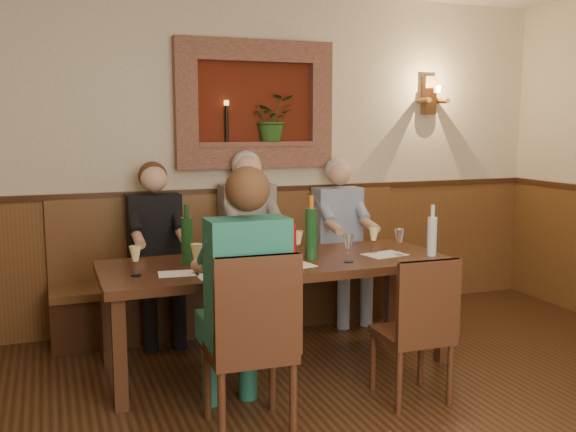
% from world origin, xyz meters
% --- Properties ---
extents(room_shell, '(6.04, 6.04, 2.82)m').
position_xyz_m(room_shell, '(0.00, 0.00, 1.89)').
color(room_shell, '#C5B495').
rests_on(room_shell, ground).
extents(wainscoting, '(6.02, 6.02, 1.15)m').
position_xyz_m(wainscoting, '(0.00, -0.00, 0.59)').
color(wainscoting, brown).
rests_on(wainscoting, ground).
extents(wall_niche, '(1.36, 0.30, 1.06)m').
position_xyz_m(wall_niche, '(0.24, 2.94, 1.81)').
color(wall_niche, '#571A0C').
rests_on(wall_niche, ground).
extents(wall_sconce, '(0.25, 0.20, 0.35)m').
position_xyz_m(wall_sconce, '(1.90, 2.93, 1.94)').
color(wall_sconce, brown).
rests_on(wall_sconce, ground).
extents(dining_table, '(2.40, 0.90, 0.75)m').
position_xyz_m(dining_table, '(0.00, 1.85, 0.68)').
color(dining_table, '#341B0F').
rests_on(dining_table, ground).
extents(bench, '(3.00, 0.45, 1.11)m').
position_xyz_m(bench, '(0.00, 2.79, 0.33)').
color(bench, '#381E0F').
rests_on(bench, ground).
extents(chair_near_left, '(0.48, 0.48, 1.03)m').
position_xyz_m(chair_near_left, '(-0.48, 0.96, 0.30)').
color(chair_near_left, '#341B0F').
rests_on(chair_near_left, ground).
extents(chair_near_right, '(0.42, 0.42, 0.91)m').
position_xyz_m(chair_near_right, '(0.58, 1.01, 0.26)').
color(chair_near_right, '#341B0F').
rests_on(chair_near_right, ground).
extents(person_bench_left, '(0.41, 0.50, 1.40)m').
position_xyz_m(person_bench_left, '(-0.69, 2.69, 0.58)').
color(person_bench_left, black).
rests_on(person_bench_left, ground).
extents(person_bench_mid, '(0.44, 0.54, 1.47)m').
position_xyz_m(person_bench_mid, '(0.07, 2.69, 0.61)').
color(person_bench_mid, '#4F4A48').
rests_on(person_bench_mid, ground).
extents(person_bench_right, '(0.41, 0.50, 1.40)m').
position_xyz_m(person_bench_right, '(0.89, 2.69, 0.58)').
color(person_bench_right, navy).
rests_on(person_bench_right, ground).
extents(person_chair_front, '(0.44, 0.54, 1.47)m').
position_xyz_m(person_chair_front, '(-0.48, 1.07, 0.61)').
color(person_chair_front, '#1B5660').
rests_on(person_chair_front, ground).
extents(spittoon_bucket, '(0.27, 0.27, 0.26)m').
position_xyz_m(spittoon_bucket, '(0.00, 1.80, 0.88)').
color(spittoon_bucket, red).
rests_on(spittoon_bucket, dining_table).
extents(wine_bottle_green_a, '(0.10, 0.10, 0.45)m').
position_xyz_m(wine_bottle_green_a, '(0.24, 1.82, 0.94)').
color(wine_bottle_green_a, '#19471E').
rests_on(wine_bottle_green_a, dining_table).
extents(wine_bottle_green_b, '(0.09, 0.09, 0.41)m').
position_xyz_m(wine_bottle_green_b, '(-0.61, 1.94, 0.92)').
color(wine_bottle_green_b, '#19471E').
rests_on(wine_bottle_green_b, dining_table).
extents(water_bottle, '(0.07, 0.07, 0.37)m').
position_xyz_m(water_bottle, '(1.10, 1.62, 0.90)').
color(water_bottle, silver).
rests_on(water_bottle, dining_table).
extents(tasting_sheet_a, '(0.27, 0.20, 0.00)m').
position_xyz_m(tasting_sheet_a, '(-0.72, 1.70, 0.75)').
color(tasting_sheet_a, white).
rests_on(tasting_sheet_a, dining_table).
extents(tasting_sheet_b, '(0.33, 0.27, 0.00)m').
position_xyz_m(tasting_sheet_b, '(0.03, 1.65, 0.75)').
color(tasting_sheet_b, white).
rests_on(tasting_sheet_b, dining_table).
extents(tasting_sheet_c, '(0.32, 0.26, 0.00)m').
position_xyz_m(tasting_sheet_c, '(0.80, 1.76, 0.75)').
color(tasting_sheet_c, white).
rests_on(tasting_sheet_c, dining_table).
extents(tasting_sheet_d, '(0.31, 0.22, 0.00)m').
position_xyz_m(tasting_sheet_d, '(-0.47, 1.57, 0.75)').
color(tasting_sheet_d, white).
rests_on(tasting_sheet_d, dining_table).
extents(wine_glass_0, '(0.08, 0.08, 0.19)m').
position_xyz_m(wine_glass_0, '(-0.98, 1.72, 0.85)').
color(wine_glass_0, '#FFF298').
rests_on(wine_glass_0, dining_table).
extents(wine_glass_1, '(0.08, 0.08, 0.19)m').
position_xyz_m(wine_glass_1, '(0.17, 1.89, 0.85)').
color(wine_glass_1, '#FFF298').
rests_on(wine_glass_1, dining_table).
extents(wine_glass_2, '(0.08, 0.08, 0.19)m').
position_xyz_m(wine_glass_2, '(-0.23, 1.60, 0.85)').
color(wine_glass_2, '#FFF298').
rests_on(wine_glass_2, dining_table).
extents(wine_glass_3, '(0.08, 0.08, 0.19)m').
position_xyz_m(wine_glass_3, '(-0.61, 1.66, 0.85)').
color(wine_glass_3, '#FFF298').
rests_on(wine_glass_3, dining_table).
extents(wine_glass_4, '(0.08, 0.08, 0.19)m').
position_xyz_m(wine_glass_4, '(0.88, 1.70, 0.85)').
color(wine_glass_4, white).
rests_on(wine_glass_4, dining_table).
extents(wine_glass_5, '(0.08, 0.08, 0.19)m').
position_xyz_m(wine_glass_5, '(0.44, 1.63, 0.85)').
color(wine_glass_5, white).
rests_on(wine_glass_5, dining_table).
extents(wine_glass_6, '(0.08, 0.08, 0.19)m').
position_xyz_m(wine_glass_6, '(-0.37, 1.92, 0.85)').
color(wine_glass_6, white).
rests_on(wine_glass_6, dining_table).
extents(wine_glass_7, '(0.08, 0.08, 0.19)m').
position_xyz_m(wine_glass_7, '(0.75, 1.84, 0.85)').
color(wine_glass_7, '#FFF298').
rests_on(wine_glass_7, dining_table).
extents(wine_glass_8, '(0.08, 0.08, 0.19)m').
position_xyz_m(wine_glass_8, '(-0.04, 1.67, 0.85)').
color(wine_glass_8, '#FFF298').
rests_on(wine_glass_8, dining_table).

